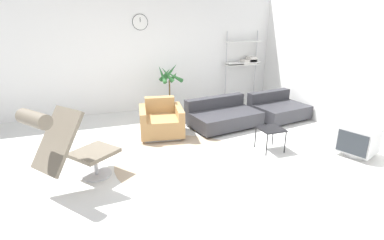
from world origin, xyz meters
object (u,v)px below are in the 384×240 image
at_px(shelf_unit, 246,59).
at_px(lounge_chair, 67,142).
at_px(crt_television, 358,141).
at_px(armchair_red, 161,122).
at_px(couch_low, 223,117).
at_px(potted_plant, 169,90).
at_px(side_table, 271,131).
at_px(couch_second, 277,109).

bearing_deg(shelf_unit, lounge_chair, -144.48).
height_order(crt_television, shelf_unit, shelf_unit).
bearing_deg(armchair_red, couch_low, -168.15).
xyz_separation_m(couch_low, shelf_unit, (1.39, 1.58, 0.97)).
xyz_separation_m(couch_low, potted_plant, (-0.84, 1.24, 0.38)).
height_order(lounge_chair, shelf_unit, shelf_unit).
bearing_deg(crt_television, potted_plant, 14.84).
height_order(armchair_red, side_table, armchair_red).
bearing_deg(couch_second, couch_low, -6.59).
bearing_deg(potted_plant, shelf_unit, 8.70).
distance_m(lounge_chair, couch_second, 4.75).
relative_size(side_table, crt_television, 0.60).
bearing_deg(shelf_unit, armchair_red, -149.24).
xyz_separation_m(couch_second, side_table, (-1.17, -1.47, 0.15)).
relative_size(couch_low, crt_television, 2.30).
bearing_deg(potted_plant, couch_low, -55.79).
height_order(side_table, potted_plant, potted_plant).
height_order(lounge_chair, potted_plant, potted_plant).
relative_size(lounge_chair, side_table, 3.01).
distance_m(couch_second, potted_plant, 2.59).
xyz_separation_m(lounge_chair, couch_low, (3.01, 1.56, -0.47)).
bearing_deg(potted_plant, armchair_red, -112.29).
bearing_deg(crt_television, armchair_red, 34.47).
distance_m(lounge_chair, potted_plant, 3.54).
xyz_separation_m(couch_low, side_table, (0.26, -1.41, 0.15)).
distance_m(lounge_chair, crt_television, 4.60).
distance_m(side_table, crt_television, 1.45).
height_order(side_table, shelf_unit, shelf_unit).
xyz_separation_m(armchair_red, shelf_unit, (2.77, 1.65, 0.91)).
distance_m(armchair_red, couch_second, 2.81).
relative_size(side_table, potted_plant, 0.34).
height_order(couch_second, crt_television, couch_second).
bearing_deg(crt_television, couch_second, -17.82).
distance_m(couch_low, shelf_unit, 2.32).
bearing_deg(couch_second, side_table, 42.47).
distance_m(crt_television, potted_plant, 4.11).
xyz_separation_m(side_table, crt_television, (1.27, -0.69, -0.09)).
bearing_deg(armchair_red, shelf_unit, -140.19).
distance_m(side_table, shelf_unit, 3.30).
bearing_deg(potted_plant, side_table, -67.35).
xyz_separation_m(couch_low, couch_second, (1.43, 0.06, -0.00)).
relative_size(armchair_red, shelf_unit, 0.50).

